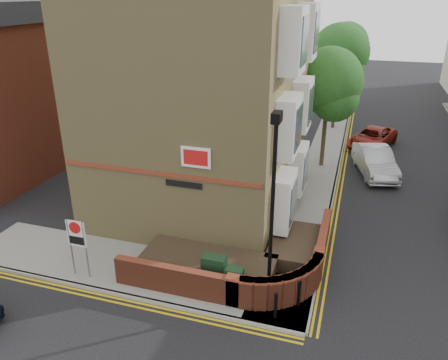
% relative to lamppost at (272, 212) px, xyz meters
% --- Properties ---
extents(ground, '(120.00, 120.00, 0.00)m').
position_rel_lamppost_xyz_m(ground, '(-1.60, -1.20, -3.34)').
color(ground, black).
rests_on(ground, ground).
extents(pavement_corner, '(13.00, 3.00, 0.12)m').
position_rel_lamppost_xyz_m(pavement_corner, '(-5.10, 0.30, -3.28)').
color(pavement_corner, gray).
rests_on(pavement_corner, ground).
extents(pavement_main, '(2.00, 32.00, 0.12)m').
position_rel_lamppost_xyz_m(pavement_main, '(0.40, 14.80, -3.28)').
color(pavement_main, gray).
rests_on(pavement_main, ground).
extents(kerb_side, '(13.00, 0.15, 0.12)m').
position_rel_lamppost_xyz_m(kerb_side, '(-5.10, -1.20, -3.28)').
color(kerb_side, gray).
rests_on(kerb_side, ground).
extents(kerb_main_near, '(0.15, 32.00, 0.12)m').
position_rel_lamppost_xyz_m(kerb_main_near, '(1.40, 14.80, -3.28)').
color(kerb_main_near, gray).
rests_on(kerb_main_near, ground).
extents(yellow_lines_side, '(13.00, 0.28, 0.01)m').
position_rel_lamppost_xyz_m(yellow_lines_side, '(-5.10, -1.45, -3.34)').
color(yellow_lines_side, gold).
rests_on(yellow_lines_side, ground).
extents(yellow_lines_main, '(0.28, 32.00, 0.01)m').
position_rel_lamppost_xyz_m(yellow_lines_main, '(1.65, 14.80, -3.34)').
color(yellow_lines_main, gold).
rests_on(yellow_lines_main, ground).
extents(corner_building, '(8.95, 10.40, 13.60)m').
position_rel_lamppost_xyz_m(corner_building, '(-4.44, 6.80, 2.88)').
color(corner_building, '#9D8A53').
rests_on(corner_building, ground).
extents(garden_wall, '(6.80, 6.00, 1.20)m').
position_rel_lamppost_xyz_m(garden_wall, '(-1.60, 1.30, -3.34)').
color(garden_wall, brown).
rests_on(garden_wall, ground).
extents(lamppost, '(0.25, 0.50, 6.30)m').
position_rel_lamppost_xyz_m(lamppost, '(0.00, 0.00, 0.00)').
color(lamppost, black).
rests_on(lamppost, pavement_corner).
extents(utility_cabinet_large, '(0.80, 0.45, 1.20)m').
position_rel_lamppost_xyz_m(utility_cabinet_large, '(-1.90, 0.10, -2.62)').
color(utility_cabinet_large, black).
rests_on(utility_cabinet_large, pavement_corner).
extents(utility_cabinet_small, '(0.55, 0.40, 1.10)m').
position_rel_lamppost_xyz_m(utility_cabinet_small, '(-1.10, -0.20, -2.67)').
color(utility_cabinet_small, black).
rests_on(utility_cabinet_small, pavement_corner).
extents(bollard_near, '(0.11, 0.11, 0.90)m').
position_rel_lamppost_xyz_m(bollard_near, '(0.40, -0.80, -2.77)').
color(bollard_near, black).
rests_on(bollard_near, pavement_corner).
extents(bollard_far, '(0.11, 0.11, 0.90)m').
position_rel_lamppost_xyz_m(bollard_far, '(1.00, -0.00, -2.77)').
color(bollard_far, black).
rests_on(bollard_far, pavement_corner).
extents(zone_sign, '(0.72, 0.07, 2.20)m').
position_rel_lamppost_xyz_m(zone_sign, '(-6.60, -0.70, -1.70)').
color(zone_sign, slate).
rests_on(zone_sign, pavement_corner).
extents(tree_near, '(3.64, 3.65, 6.70)m').
position_rel_lamppost_xyz_m(tree_near, '(0.40, 12.85, 1.36)').
color(tree_near, '#382B1E').
rests_on(tree_near, pavement_main).
extents(tree_mid, '(4.03, 4.03, 7.42)m').
position_rel_lamppost_xyz_m(tree_mid, '(0.40, 20.85, 1.85)').
color(tree_mid, '#382B1E').
rests_on(tree_mid, pavement_main).
extents(tree_far, '(3.81, 3.81, 7.00)m').
position_rel_lamppost_xyz_m(tree_far, '(0.40, 28.85, 1.57)').
color(tree_far, '#382B1E').
rests_on(tree_far, pavement_main).
extents(traffic_light_assembly, '(0.20, 0.16, 4.20)m').
position_rel_lamppost_xyz_m(traffic_light_assembly, '(0.80, 23.80, -0.56)').
color(traffic_light_assembly, black).
rests_on(traffic_light_assembly, pavement_main).
extents(silver_car_near, '(2.71, 4.85, 1.51)m').
position_rel_lamppost_xyz_m(silver_car_near, '(3.32, 12.59, -2.59)').
color(silver_car_near, '#A7ACAF').
rests_on(silver_car_near, ground).
extents(red_car_main, '(3.46, 5.00, 1.27)m').
position_rel_lamppost_xyz_m(red_car_main, '(3.20, 17.35, -2.71)').
color(red_car_main, maroon).
rests_on(red_car_main, ground).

